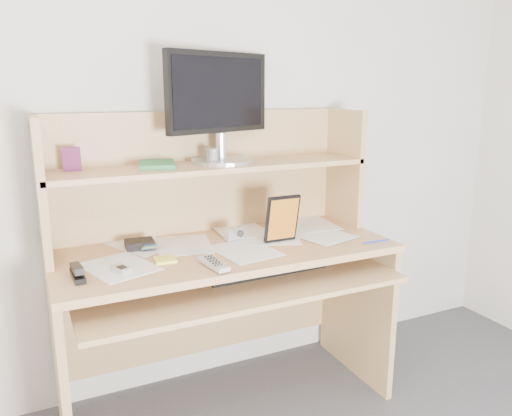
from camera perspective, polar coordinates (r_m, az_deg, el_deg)
name	(u,v)px	position (r m, az deg, el deg)	size (l,w,h in m)	color
back_wall	(198,122)	(2.30, -6.64, 9.75)	(3.60, 0.04, 2.50)	silver
desk	(219,254)	(2.19, -4.21, -5.28)	(1.40, 0.70, 1.30)	tan
paper_clutter	(226,246)	(2.10, -3.44, -4.41)	(1.32, 0.54, 0.01)	white
keyboard	(262,266)	(2.12, 0.72, -6.68)	(0.52, 0.20, 0.04)	black
tv_remote	(213,264)	(1.87, -4.88, -6.35)	(0.05, 0.17, 0.02)	#B0B0AB
flip_phone	(121,268)	(1.88, -15.14, -6.63)	(0.04, 0.08, 0.02)	#BABABC
stapler	(77,271)	(1.85, -19.74, -6.85)	(0.04, 0.14, 0.04)	black
wallet	(140,244)	(2.13, -13.17, -3.98)	(0.11, 0.09, 0.03)	black
sticky_note_pad	(165,260)	(1.96, -10.34, -5.83)	(0.08, 0.08, 0.01)	yellow
digital_camera	(234,233)	(2.18, -2.52, -2.92)	(0.08, 0.03, 0.05)	silver
game_case	(282,219)	(2.12, 3.00, -1.24)	(0.15, 0.02, 0.21)	black
blue_pen	(376,241)	(2.20, 13.56, -3.73)	(0.01, 0.01, 0.13)	#192FC0
card_box	(72,159)	(2.08, -20.33, 5.25)	(0.07, 0.02, 0.09)	maroon
shelf_book	(157,165)	(2.11, -11.22, 4.89)	(0.14, 0.20, 0.02)	#398E51
chip_stack_a	(218,156)	(2.20, -4.33, 5.91)	(0.04, 0.04, 0.05)	black
chip_stack_b	(211,156)	(2.16, -5.13, 5.95)	(0.04, 0.04, 0.07)	silver
chip_stack_c	(221,156)	(2.21, -4.00, 5.90)	(0.04, 0.04, 0.05)	black
chip_stack_d	(213,157)	(2.14, -4.90, 5.87)	(0.04, 0.04, 0.07)	white
monitor	(219,104)	(2.19, -4.23, 11.73)	(0.52, 0.28, 0.47)	#B8B9BE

